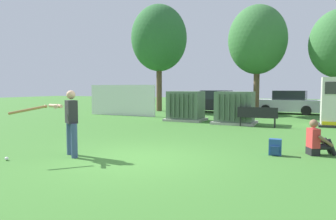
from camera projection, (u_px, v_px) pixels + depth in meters
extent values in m
plane|color=#3D752D|center=(138.00, 159.00, 7.80)|extent=(96.00, 96.00, 0.00)
cube|color=white|center=(122.00, 100.00, 20.17)|extent=(4.80, 0.12, 2.00)
cube|color=#9E9B93|center=(186.00, 119.00, 17.04)|extent=(2.10, 1.70, 0.12)
cube|color=#567056|center=(186.00, 105.00, 16.98)|extent=(1.80, 1.40, 1.50)
cube|color=#495F49|center=(170.00, 105.00, 16.54)|extent=(0.06, 0.12, 1.27)
cube|color=#495F49|center=(174.00, 105.00, 16.44)|extent=(0.06, 0.12, 1.27)
cube|color=#495F49|center=(179.00, 106.00, 16.34)|extent=(0.06, 0.12, 1.27)
cube|color=#495F49|center=(183.00, 106.00, 16.23)|extent=(0.06, 0.12, 1.27)
cube|color=#495F49|center=(188.00, 106.00, 16.13)|extent=(0.06, 0.12, 1.27)
cube|color=#495F49|center=(192.00, 106.00, 16.03)|extent=(0.06, 0.12, 1.27)
cube|color=#9E9B93|center=(235.00, 123.00, 15.53)|extent=(2.10, 1.70, 0.12)
cube|color=#567056|center=(235.00, 107.00, 15.47)|extent=(1.80, 1.40, 1.50)
cube|color=#495F49|center=(219.00, 107.00, 15.04)|extent=(0.06, 0.12, 1.27)
cube|color=#495F49|center=(224.00, 107.00, 14.93)|extent=(0.06, 0.12, 1.27)
cube|color=#495F49|center=(229.00, 107.00, 14.83)|extent=(0.06, 0.12, 1.27)
cube|color=#495F49|center=(234.00, 107.00, 14.73)|extent=(0.06, 0.12, 1.27)
cube|color=#495F49|center=(240.00, 108.00, 14.63)|extent=(0.06, 0.12, 1.27)
cube|color=#495F49|center=(245.00, 108.00, 14.52)|extent=(0.06, 0.12, 1.27)
cube|color=black|center=(258.00, 117.00, 14.32)|extent=(1.81, 0.45, 0.05)
cube|color=black|center=(257.00, 112.00, 14.14)|extent=(1.80, 0.09, 0.44)
cylinder|color=black|center=(241.00, 121.00, 14.76)|extent=(0.06, 0.06, 0.42)
cylinder|color=black|center=(275.00, 122.00, 14.18)|extent=(0.06, 0.06, 0.42)
cylinder|color=black|center=(240.00, 122.00, 14.50)|extent=(0.06, 0.06, 0.42)
cylinder|color=black|center=(275.00, 123.00, 13.92)|extent=(0.06, 0.06, 0.42)
cylinder|color=#384C75|center=(74.00, 141.00, 7.91)|extent=(0.16, 0.16, 0.88)
cylinder|color=#384C75|center=(70.00, 138.00, 8.32)|extent=(0.16, 0.16, 0.88)
cube|color=#262628|center=(71.00, 112.00, 8.06)|extent=(0.47, 0.43, 0.60)
sphere|color=tan|center=(71.00, 95.00, 8.03)|extent=(0.23, 0.23, 0.23)
cylinder|color=tan|center=(57.00, 106.00, 7.78)|extent=(0.39, 0.49, 0.09)
cylinder|color=tan|center=(55.00, 106.00, 7.93)|extent=(0.55, 0.23, 0.09)
cylinder|color=#A5723F|center=(27.00, 110.00, 7.51)|extent=(0.54, 0.73, 0.21)
sphere|color=#A5723F|center=(46.00, 106.00, 7.72)|extent=(0.08, 0.08, 0.08)
sphere|color=white|center=(7.00, 159.00, 7.66)|extent=(0.09, 0.09, 0.09)
cube|color=black|center=(313.00, 151.00, 8.29)|extent=(0.36, 0.41, 0.20)
cube|color=red|center=(313.00, 138.00, 8.27)|extent=(0.35, 0.42, 0.52)
sphere|color=brown|center=(314.00, 124.00, 8.24)|extent=(0.22, 0.22, 0.22)
cylinder|color=black|center=(319.00, 146.00, 8.39)|extent=(0.46, 0.31, 0.13)
cylinder|color=black|center=(327.00, 146.00, 8.39)|extent=(0.32, 0.23, 0.46)
cylinder|color=black|center=(323.00, 147.00, 8.19)|extent=(0.46, 0.31, 0.13)
cylinder|color=black|center=(331.00, 147.00, 8.19)|extent=(0.32, 0.23, 0.46)
cylinder|color=brown|center=(317.00, 138.00, 8.50)|extent=(0.41, 0.25, 0.32)
cylinder|color=brown|center=(326.00, 141.00, 8.05)|extent=(0.41, 0.25, 0.32)
cube|color=#264C8C|center=(275.00, 147.00, 8.24)|extent=(0.32, 0.21, 0.44)
cube|color=navy|center=(275.00, 150.00, 8.13)|extent=(0.23, 0.07, 0.22)
cylinder|color=brown|center=(159.00, 89.00, 24.02)|extent=(0.43, 0.43, 3.48)
ellipsoid|color=#2D6633|center=(159.00, 38.00, 23.74)|extent=(4.29, 4.29, 5.09)
cylinder|color=brown|center=(256.00, 92.00, 20.12)|extent=(0.37, 0.37, 3.03)
ellipsoid|color=#387038|center=(257.00, 40.00, 19.88)|extent=(3.73, 3.73, 4.43)
cube|color=black|center=(214.00, 104.00, 23.02)|extent=(4.22, 1.74, 0.80)
cube|color=#262B33|center=(216.00, 95.00, 22.91)|extent=(2.11, 1.58, 0.64)
cylinder|color=black|center=(194.00, 108.00, 22.78)|extent=(0.64, 0.23, 0.64)
cylinder|color=black|center=(201.00, 107.00, 24.33)|extent=(0.64, 0.23, 0.64)
cylinder|color=black|center=(229.00, 109.00, 21.75)|extent=(0.64, 0.23, 0.64)
cylinder|color=black|center=(234.00, 108.00, 23.31)|extent=(0.64, 0.23, 0.64)
cube|color=silver|center=(287.00, 105.00, 21.57)|extent=(4.35, 2.10, 0.80)
cube|color=#262B33|center=(290.00, 95.00, 21.45)|extent=(2.24, 1.76, 0.64)
cylinder|color=black|center=(266.00, 109.00, 21.49)|extent=(0.66, 0.28, 0.64)
cylinder|color=black|center=(270.00, 108.00, 22.96)|extent=(0.66, 0.28, 0.64)
cylinder|color=black|center=(306.00, 111.00, 20.21)|extent=(0.66, 0.28, 0.64)
cylinder|color=black|center=(309.00, 109.00, 21.69)|extent=(0.66, 0.28, 0.64)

